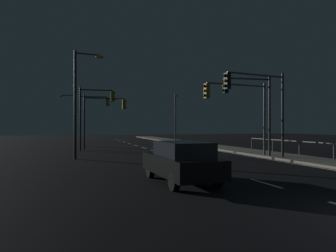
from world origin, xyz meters
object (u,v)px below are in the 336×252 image
object	(u,v)px
street_lamp_corner	(176,112)
street_lamp_median	(73,113)
street_lamp_far_end	(80,94)
traffic_light_near_left	(93,110)
traffic_light_far_center	(250,99)
traffic_light_mid_right	(238,102)
traffic_light_overhead_east	(95,107)
car	(181,161)
traffic_light_far_right	(103,111)
traffic_light_mid_left	(258,96)

from	to	relation	value
street_lamp_corner	street_lamp_median	world-z (taller)	street_lamp_corner
street_lamp_far_end	traffic_light_near_left	bearing A→B (deg)	82.69
traffic_light_far_center	street_lamp_median	size ratio (longest dim) A/B	0.83
street_lamp_corner	traffic_light_far_center	bearing A→B (deg)	-96.05
traffic_light_mid_right	traffic_light_overhead_east	xyz separation A→B (m)	(-8.80, 9.50, 0.12)
traffic_light_far_center	car	bearing A→B (deg)	-136.57
traffic_light_far_center	traffic_light_far_right	distance (m)	14.13
traffic_light_near_left	street_lamp_corner	distance (m)	13.16
traffic_light_overhead_east	traffic_light_near_left	bearing A→B (deg)	87.90
traffic_light_overhead_east	street_lamp_corner	size ratio (longest dim) A/B	0.86
car	traffic_light_far_right	world-z (taller)	traffic_light_far_right
traffic_light_mid_right	traffic_light_mid_left	distance (m)	1.96
traffic_light_near_left	traffic_light_far_center	xyz separation A→B (m)	(9.29, -16.14, 0.07)
traffic_light_mid_right	traffic_light_near_left	xyz separation A→B (m)	(-8.57, 15.86, 0.12)
traffic_light_near_left	traffic_light_mid_left	size ratio (longest dim) A/B	1.03
car	street_lamp_corner	distance (m)	31.20
traffic_light_near_left	traffic_light_overhead_east	size ratio (longest dim) A/B	1.00
traffic_light_far_right	street_lamp_median	xyz separation A→B (m)	(-2.66, 14.84, 0.47)
traffic_light_mid_right	traffic_light_far_center	bearing A→B (deg)	-21.26
traffic_light_near_left	street_lamp_corner	size ratio (longest dim) A/B	0.86
traffic_light_far_center	traffic_light_mid_left	world-z (taller)	traffic_light_far_center
car	traffic_light_mid_right	distance (m)	10.51
traffic_light_near_left	traffic_light_far_center	distance (m)	18.62
car	traffic_light_mid_left	bearing A→B (deg)	37.67
street_lamp_corner	street_lamp_median	xyz separation A→B (m)	(-13.66, 3.75, -0.07)
traffic_light_near_left	traffic_light_mid_left	distance (m)	19.87
car	traffic_light_far_center	distance (m)	10.86
traffic_light_mid_right	traffic_light_mid_left	bearing A→B (deg)	-81.10
car	traffic_light_overhead_east	bearing A→B (deg)	96.65
street_lamp_far_end	street_lamp_median	world-z (taller)	street_lamp_far_end
car	traffic_light_mid_right	bearing A→B (deg)	47.40
traffic_light_far_right	traffic_light_overhead_east	world-z (taller)	traffic_light_overhead_east
car	traffic_light_near_left	world-z (taller)	traffic_light_near_left
traffic_light_mid_right	street_lamp_far_end	size ratio (longest dim) A/B	0.71
traffic_light_mid_left	street_lamp_corner	distance (m)	24.06
traffic_light_far_center	traffic_light_mid_left	size ratio (longest dim) A/B	1.00
traffic_light_near_left	street_lamp_median	bearing A→B (deg)	101.51
traffic_light_mid_left	street_lamp_median	bearing A→B (deg)	111.47
traffic_light_near_left	street_lamp_far_end	world-z (taller)	street_lamp_far_end
car	traffic_light_mid_left	world-z (taller)	traffic_light_mid_left
traffic_light_near_left	traffic_light_mid_left	bearing A→B (deg)	-63.49
traffic_light_far_center	traffic_light_overhead_east	world-z (taller)	traffic_light_overhead_east
traffic_light_mid_left	car	bearing A→B (deg)	-142.33
traffic_light_mid_right	car	bearing A→B (deg)	-132.60
traffic_light_far_right	street_lamp_corner	world-z (taller)	street_lamp_corner
traffic_light_near_left	street_lamp_far_end	xyz separation A→B (m)	(-1.70, -13.27, 0.38)
traffic_light_near_left	traffic_light_overhead_east	distance (m)	6.36
car	street_lamp_median	bearing A→B (deg)	96.45
traffic_light_near_left	traffic_light_mid_left	xyz separation A→B (m)	(8.87, -17.78, 0.13)
traffic_light_far_right	traffic_light_overhead_east	size ratio (longest dim) A/B	0.90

